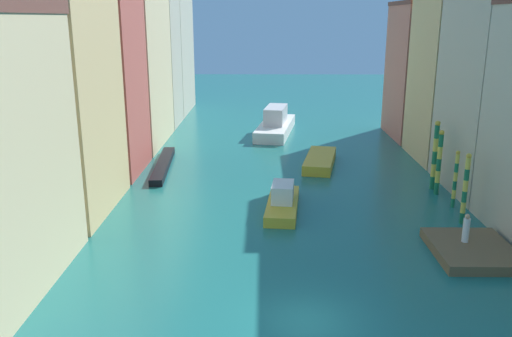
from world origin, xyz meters
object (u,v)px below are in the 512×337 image
Objects in this scene: motorboat_0 at (320,161)px; mooring_pole_3 at (435,155)px; motorboat_1 at (283,201)px; gondola_black at (163,165)px; mooring_pole_2 at (439,162)px; mooring_pole_0 at (465,188)px; person_on_dock at (466,229)px; mooring_pole_1 at (455,179)px; waterfront_dock at (472,250)px; vaporetto_white at (276,124)px.

mooring_pole_3 is at bearing -40.13° from motorboat_0.
gondola_black is at bearing 133.91° from motorboat_1.
mooring_pole_2 is at bearing -45.38° from motorboat_0.
mooring_pole_0 is 0.95× the size of mooring_pole_2.
mooring_pole_1 is (1.76, 7.00, 0.72)m from person_on_dock.
waterfront_dock is 0.43× the size of vaporetto_white.
mooring_pole_2 is at bearing -93.04° from mooring_pole_3.
mooring_pole_2 is 0.44× the size of gondola_black.
mooring_pole_3 is at bearing 81.81° from person_on_dock.
mooring_pole_2 is 0.40× the size of vaporetto_white.
gondola_black is at bearing -175.59° from motorboat_0.
mooring_pole_3 is 22.67m from vaporetto_white.
mooring_pole_0 is 24.22m from gondola_black.
motorboat_0 is (-7.65, 6.45, -2.21)m from mooring_pole_3.
gondola_black is (-20.94, 6.66, -2.14)m from mooring_pole_2.
mooring_pole_1 is at bearing -84.74° from mooring_pole_2.
waterfront_dock is 11.80m from mooring_pole_3.
person_on_dock is 11.16m from mooring_pole_3.
vaporetto_white reaches higher than gondola_black.
vaporetto_white reaches higher than waterfront_dock.
mooring_pole_0 reaches higher than vaporetto_white.
mooring_pole_1 is 0.33× the size of vaporetto_white.
mooring_pole_3 is 0.48× the size of gondola_black.
mooring_pole_1 is (1.52, 7.52, 1.73)m from waterfront_dock.
waterfront_dock is 0.48× the size of gondola_black.
mooring_pole_2 reaches higher than gondola_black.
person_on_dock is 4.37m from mooring_pole_0.
person_on_dock is at bearing -32.90° from motorboat_1.
waterfront_dock is at bearing -97.06° from mooring_pole_2.
person_on_dock is 0.34× the size of mooring_pole_2.
motorboat_1 is (-3.60, -11.16, 0.20)m from motorboat_0.
vaporetto_white is 1.75× the size of motorboat_1.
gondola_black is at bearing 139.85° from person_on_dock.
motorboat_0 is 1.12× the size of motorboat_1.
mooring_pole_3 is 0.44× the size of vaporetto_white.
waterfront_dock is 0.67× the size of motorboat_0.
mooring_pole_0 is at bearing -30.77° from gondola_black.
mooring_pole_0 is 5.70m from mooring_pole_2.
waterfront_dock is 25.93m from gondola_black.
waterfront_dock is at bearing -101.43° from mooring_pole_1.
person_on_dock is (-0.24, 0.52, 1.01)m from waterfront_dock.
person_on_dock is at bearing -70.77° from motorboat_0.
mooring_pole_3 is at bearing 86.96° from mooring_pole_2.
mooring_pole_0 is 11.33m from motorboat_1.
motorboat_1 is at bearing 147.10° from person_on_dock.
mooring_pole_3 is 0.76× the size of motorboat_1.
person_on_dock is at bearing -98.19° from mooring_pole_3.
mooring_pole_0 is 15.39m from motorboat_0.
gondola_black is (-21.00, 5.42, -2.36)m from mooring_pole_3.
mooring_pole_0 is 28.76m from vaporetto_white.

